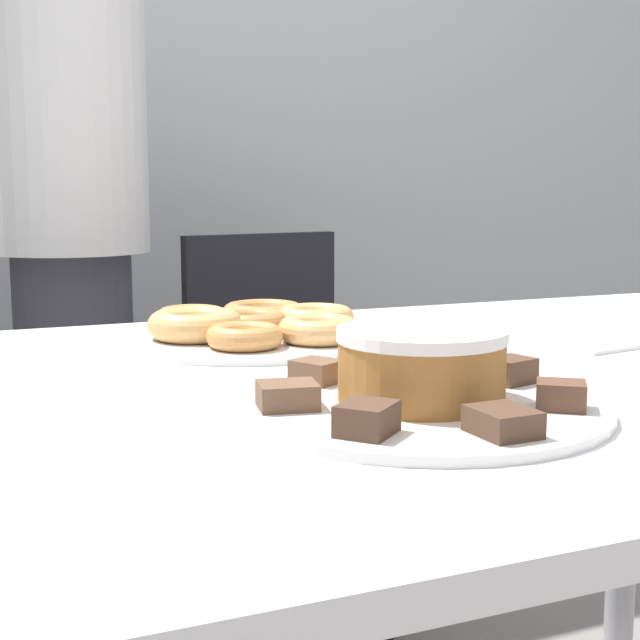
# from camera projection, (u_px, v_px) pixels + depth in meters

# --- Properties ---
(wall_back) EXTENTS (8.00, 0.05, 2.60)m
(wall_back) POSITION_uv_depth(u_px,v_px,m) (84.00, 69.00, 2.40)
(wall_back) COLOR #B2B7BC
(wall_back) RESTS_ON ground_plane
(table) EXTENTS (1.88, 1.02, 0.77)m
(table) POSITION_uv_depth(u_px,v_px,m) (315.00, 442.00, 1.03)
(table) COLOR white
(table) RESTS_ON ground_plane
(person_standing) EXTENTS (0.31, 0.31, 1.72)m
(person_standing) POSITION_uv_depth(u_px,v_px,m) (70.00, 222.00, 1.77)
(person_standing) COLOR #383842
(person_standing) RESTS_ON ground_plane
(office_chair_right) EXTENTS (0.50, 0.50, 0.87)m
(office_chair_right) POSITION_uv_depth(u_px,v_px,m) (293.00, 439.00, 2.05)
(office_chair_right) COLOR black
(office_chair_right) RESTS_ON ground_plane
(plate_cake) EXTENTS (0.37, 0.37, 0.01)m
(plate_cake) POSITION_uv_depth(u_px,v_px,m) (421.00, 406.00, 0.87)
(plate_cake) COLOR white
(plate_cake) RESTS_ON table
(plate_donuts) EXTENTS (0.39, 0.39, 0.01)m
(plate_donuts) POSITION_uv_depth(u_px,v_px,m) (251.00, 337.00, 1.28)
(plate_donuts) COLOR white
(plate_donuts) RESTS_ON table
(frosted_cake) EXTENTS (0.17, 0.17, 0.07)m
(frosted_cake) POSITION_uv_depth(u_px,v_px,m) (421.00, 365.00, 0.87)
(frosted_cake) COLOR #9E662D
(frosted_cake) RESTS_ON plate_cake
(lamington_0) EXTENTS (0.05, 0.06, 0.02)m
(lamington_0) POSITION_uv_depth(u_px,v_px,m) (503.00, 422.00, 0.75)
(lamington_0) COLOR #513828
(lamington_0) RESTS_ON plate_cake
(lamington_1) EXTENTS (0.06, 0.06, 0.03)m
(lamington_1) POSITION_uv_depth(u_px,v_px,m) (561.00, 395.00, 0.84)
(lamington_1) COLOR brown
(lamington_1) RESTS_ON plate_cake
(lamington_2) EXTENTS (0.06, 0.05, 0.03)m
(lamington_2) POSITION_uv_depth(u_px,v_px,m) (510.00, 371.00, 0.95)
(lamington_2) COLOR #513828
(lamington_2) RESTS_ON plate_cake
(lamington_3) EXTENTS (0.06, 0.06, 0.03)m
(lamington_3) POSITION_uv_depth(u_px,v_px,m) (409.00, 361.00, 1.00)
(lamington_3) COLOR #513828
(lamington_3) RESTS_ON plate_cake
(lamington_4) EXTENTS (0.06, 0.06, 0.02)m
(lamington_4) POSITION_uv_depth(u_px,v_px,m) (317.00, 371.00, 0.95)
(lamington_4) COLOR brown
(lamington_4) RESTS_ON plate_cake
(lamington_5) EXTENTS (0.06, 0.06, 0.02)m
(lamington_5) POSITION_uv_depth(u_px,v_px,m) (288.00, 395.00, 0.84)
(lamington_5) COLOR brown
(lamington_5) RESTS_ON plate_cake
(lamington_6) EXTENTS (0.07, 0.07, 0.03)m
(lamington_6) POSITION_uv_depth(u_px,v_px,m) (367.00, 419.00, 0.75)
(lamington_6) COLOR #513828
(lamington_6) RESTS_ON plate_cake
(donut_0) EXTENTS (0.11, 0.11, 0.03)m
(donut_0) POSITION_uv_depth(u_px,v_px,m) (251.00, 323.00, 1.27)
(donut_0) COLOR #C68447
(donut_0) RESTS_ON plate_donuts
(donut_1) EXTENTS (0.12, 0.12, 0.03)m
(donut_1) POSITION_uv_depth(u_px,v_px,m) (315.00, 317.00, 1.32)
(donut_1) COLOR #E5AD66
(donut_1) RESTS_ON plate_donuts
(donut_2) EXTENTS (0.13, 0.13, 0.03)m
(donut_2) POSITION_uv_depth(u_px,v_px,m) (263.00, 313.00, 1.37)
(donut_2) COLOR #C68447
(donut_2) RESTS_ON plate_donuts
(donut_3) EXTENTS (0.10, 0.10, 0.03)m
(donut_3) POSITION_uv_depth(u_px,v_px,m) (191.00, 317.00, 1.34)
(donut_3) COLOR #D18E4C
(donut_3) RESTS_ON plate_donuts
(donut_4) EXTENTS (0.13, 0.13, 0.04)m
(donut_4) POSITION_uv_depth(u_px,v_px,m) (196.00, 325.00, 1.23)
(donut_4) COLOR #E5AD66
(donut_4) RESTS_ON plate_donuts
(donut_5) EXTENTS (0.10, 0.10, 0.03)m
(donut_5) POSITION_uv_depth(u_px,v_px,m) (245.00, 336.00, 1.16)
(donut_5) COLOR #D18E4C
(donut_5) RESTS_ON plate_donuts
(donut_6) EXTENTS (0.11, 0.11, 0.03)m
(donut_6) POSITION_uv_depth(u_px,v_px,m) (319.00, 329.00, 1.20)
(donut_6) COLOR #E5AD66
(donut_6) RESTS_ON plate_donuts
(napkin) EXTENTS (0.15, 0.13, 0.01)m
(napkin) POSITION_uv_depth(u_px,v_px,m) (596.00, 344.00, 1.23)
(napkin) COLOR white
(napkin) RESTS_ON table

